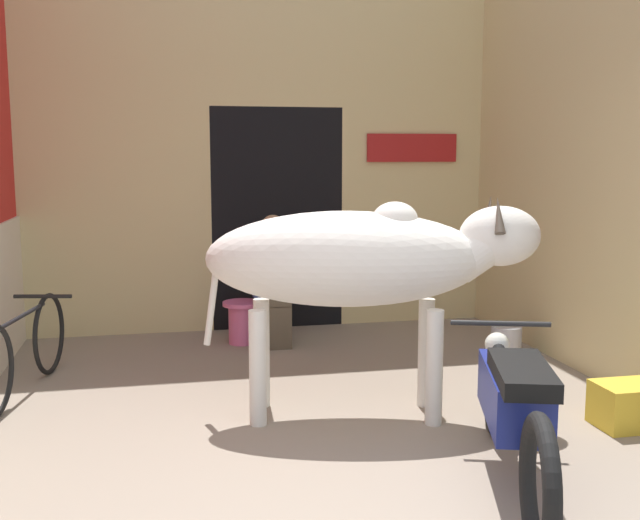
% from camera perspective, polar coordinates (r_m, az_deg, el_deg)
% --- Properties ---
extents(wall_back_with_doorway, '(4.52, 0.93, 4.13)m').
position_cam_1_polar(wall_back_with_doorway, '(7.57, -4.28, 7.90)').
color(wall_back_with_doorway, '#D1BC84').
rests_on(wall_back_with_doorway, ground_plane).
extents(wall_right_with_door, '(0.22, 4.27, 4.13)m').
position_cam_1_polar(wall_right_with_door, '(6.06, 21.50, 10.49)').
color(wall_right_with_door, '#D1BC84').
rests_on(wall_right_with_door, ground_plane).
extents(cow, '(2.22, 1.01, 1.47)m').
position_cam_1_polar(cow, '(4.85, 3.22, -0.01)').
color(cow, silver).
rests_on(cow, ground_plane).
extents(motorcycle_near, '(0.80, 1.99, 0.75)m').
position_cam_1_polar(motorcycle_near, '(4.09, 14.54, -10.63)').
color(motorcycle_near, black).
rests_on(motorcycle_near, ground_plane).
extents(bicycle, '(0.49, 1.67, 0.65)m').
position_cam_1_polar(bicycle, '(5.80, -21.63, -6.36)').
color(bicycle, black).
rests_on(bicycle, ground_plane).
extents(shopkeeper_seated, '(0.37, 0.34, 1.18)m').
position_cam_1_polar(shopkeeper_seated, '(6.72, -3.52, -1.33)').
color(shopkeeper_seated, brown).
rests_on(shopkeeper_seated, ground_plane).
extents(plastic_stool, '(0.34, 0.34, 0.39)m').
position_cam_1_polar(plastic_stool, '(6.89, -5.98, -4.63)').
color(plastic_stool, '#DB6093').
rests_on(plastic_stool, ground_plane).
extents(crate, '(0.44, 0.32, 0.28)m').
position_cam_1_polar(crate, '(5.23, 22.59, -10.17)').
color(crate, gold).
rests_on(crate, ground_plane).
extents(bucket, '(0.26, 0.26, 0.26)m').
position_cam_1_polar(bucket, '(6.65, 14.00, -6.00)').
color(bucket, '#A8A8B2').
rests_on(bucket, ground_plane).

